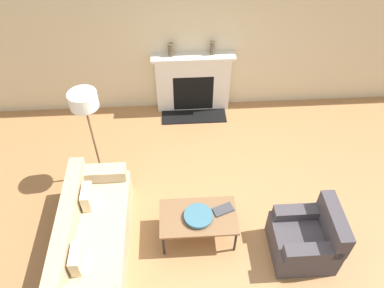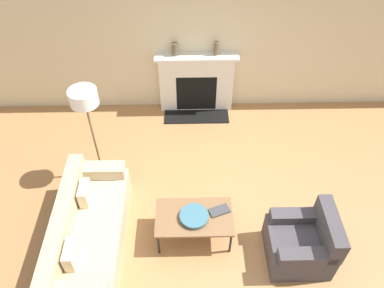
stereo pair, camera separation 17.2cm
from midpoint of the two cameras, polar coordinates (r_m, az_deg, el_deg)
name	(u,v)px [view 2 (the right image)]	position (r m, az deg, el deg)	size (l,w,h in m)	color
ground_plane	(213,224)	(5.53, 4.16, -12.08)	(18.00, 18.00, 0.00)	#A87547
wall_back	(207,36)	(6.60, 3.03, 16.13)	(18.00, 0.06, 2.90)	beige
fireplace	(196,84)	(6.94, 1.38, 9.16)	(1.46, 0.59, 1.16)	silver
couch	(88,233)	(5.25, -14.63, -12.99)	(0.81, 2.02, 0.76)	tan
armchair_near	(303,243)	(5.22, 17.46, -14.19)	(0.79, 0.76, 0.84)	#423D42
coffee_table	(194,218)	(5.07, 1.31, -11.18)	(1.03, 0.61, 0.45)	brown
bowl	(194,216)	(5.00, 1.32, -10.95)	(0.38, 0.38, 0.06)	#38667A
book	(219,211)	(5.10, 5.17, -10.08)	(0.31, 0.23, 0.02)	#38383D
floor_lamp	(85,105)	(5.28, -15.04, 5.74)	(0.39, 0.39, 1.66)	brown
mantel_vase_left	(174,49)	(6.56, -1.92, 14.22)	(0.10, 0.10, 0.22)	brown
mantel_vase_center_left	(216,48)	(6.58, 4.43, 14.30)	(0.08, 0.08, 0.24)	brown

